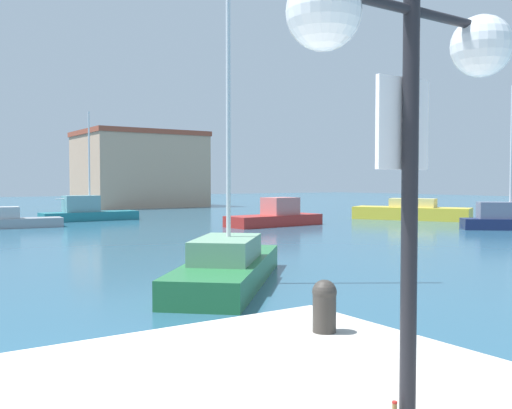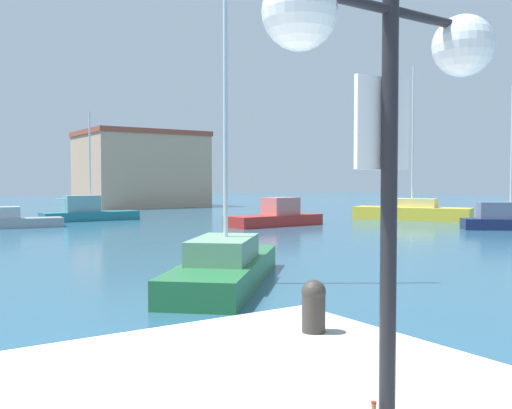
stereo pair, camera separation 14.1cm
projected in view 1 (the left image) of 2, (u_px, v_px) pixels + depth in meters
The scene contains 10 objects.
water at pixel (239, 231), 31.35m from camera, with size 160.00×160.00×0.00m, color #285670.
lamppost at pixel (411, 50), 3.45m from camera, with size 1.78×0.41×3.84m.
mooring_bollard at pixel (324, 304), 6.14m from camera, with size 0.26×0.26×0.56m.
sailboat_navy_behind_lamppost at pixel (506, 219), 32.37m from camera, with size 4.87×4.45×8.05m.
motorboat_red_inner_mooring at pixel (276, 216), 35.24m from camera, with size 6.40×2.60×1.73m.
sailboat_green_distant_north at pixel (228, 263), 15.26m from camera, with size 6.13×6.50×11.78m.
motorboat_grey_far_left at pixel (10, 220), 33.52m from camera, with size 5.53×2.23×1.24m.
sailboat_yellow_far_right at pixel (411, 211), 40.73m from camera, with size 5.87×8.12×10.76m.
sailboat_teal_near_pier at pixel (87, 212), 39.65m from camera, with size 6.58×1.90×7.50m.
yacht_club at pixel (139, 169), 61.70m from camera, with size 12.20×10.15×7.97m.
Camera 1 is at (-1.71, -6.44, 2.73)m, focal length 40.44 mm.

